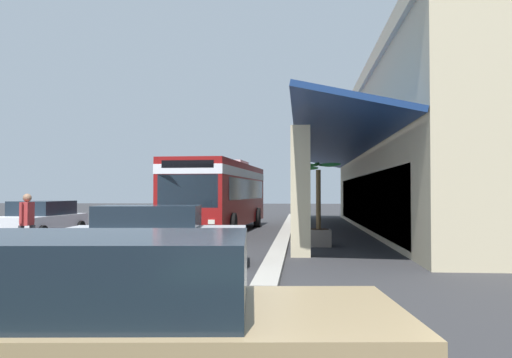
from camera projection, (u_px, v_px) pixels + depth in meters
The scene contains 9 objects.
ground at pixel (344, 230), 25.30m from camera, with size 120.00×120.00×0.00m, color #2D2D30.
curb_strip at pixel (287, 228), 25.24m from camera, with size 31.92×0.50×0.12m, color #9E998E.
plaza_building at pixel (491, 153), 24.51m from camera, with size 26.90×15.56×7.27m.
transit_bus at pixel (221, 191), 24.17m from camera, with size 11.34×3.27×3.34m.
parked_sedan_silver at pixel (155, 235), 12.90m from camera, with size 2.73×4.56×1.47m.
parked_sedan_tan at pixel (99, 332), 3.86m from camera, with size 2.71×4.55×1.47m.
parked_sedan_white at pixel (41, 220), 19.97m from camera, with size 4.45×2.11×1.47m.
pedestrian at pixel (27, 221), 14.65m from camera, with size 0.71×0.37×1.76m.
potted_palm at pixel (318, 224), 17.42m from camera, with size 1.44×1.76×2.81m.
Camera 1 is at (25.63, 5.92, 1.79)m, focal length 36.59 mm.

